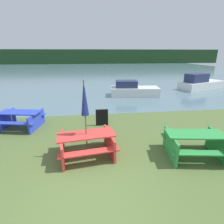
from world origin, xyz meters
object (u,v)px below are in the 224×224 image
picnic_table_red (87,142)px  boat_second (200,83)px  picnic_table_blue (21,118)px  boat (133,90)px  picnic_table_green (195,142)px  umbrella_navy (84,99)px  signboard (102,117)px

picnic_table_red → boat_second: 13.99m
picnic_table_blue → boat: size_ratio=0.52×
picnic_table_green → picnic_table_blue: size_ratio=1.02×
umbrella_navy → signboard: umbrella_navy is taller
picnic_table_blue → picnic_table_red: bearing=-41.7°
picnic_table_red → boat_second: (10.06, 9.73, 0.05)m
picnic_table_blue → umbrella_navy: size_ratio=0.79×
picnic_table_green → picnic_table_red: bearing=172.5°
umbrella_navy → boat: (3.40, 7.90, -1.43)m
picnic_table_red → boat_second: boat_second is taller
boat → picnic_table_red: bearing=-107.1°
picnic_table_green → signboard: picnic_table_green is taller
picnic_table_red → umbrella_navy: size_ratio=0.80×
picnic_table_blue → boat: 8.24m
picnic_table_blue → umbrella_navy: 4.11m
picnic_table_red → boat: bearing=66.7°
signboard → boat_second: bearing=37.9°
boat → boat_second: (6.66, 1.82, 0.08)m
boat_second → signboard: 11.93m
umbrella_navy → boat_second: umbrella_navy is taller
picnic_table_blue → boat_second: size_ratio=0.40×
boat_second → signboard: (-9.41, -7.33, -0.14)m
picnic_table_blue → boat_second: boat_second is taller
picnic_table_red → boat: 8.60m
umbrella_navy → boat_second: (10.06, 9.73, -1.35)m
signboard → picnic_table_blue: bearing=177.2°
picnic_table_green → signboard: bearing=133.7°
picnic_table_blue → signboard: bearing=-2.8°
picnic_table_red → picnic_table_blue: size_ratio=1.00×
picnic_table_green → boat: size_ratio=0.53×
picnic_table_green → umbrella_navy: umbrella_navy is taller
picnic_table_green → boat_second: (6.70, 10.17, 0.04)m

